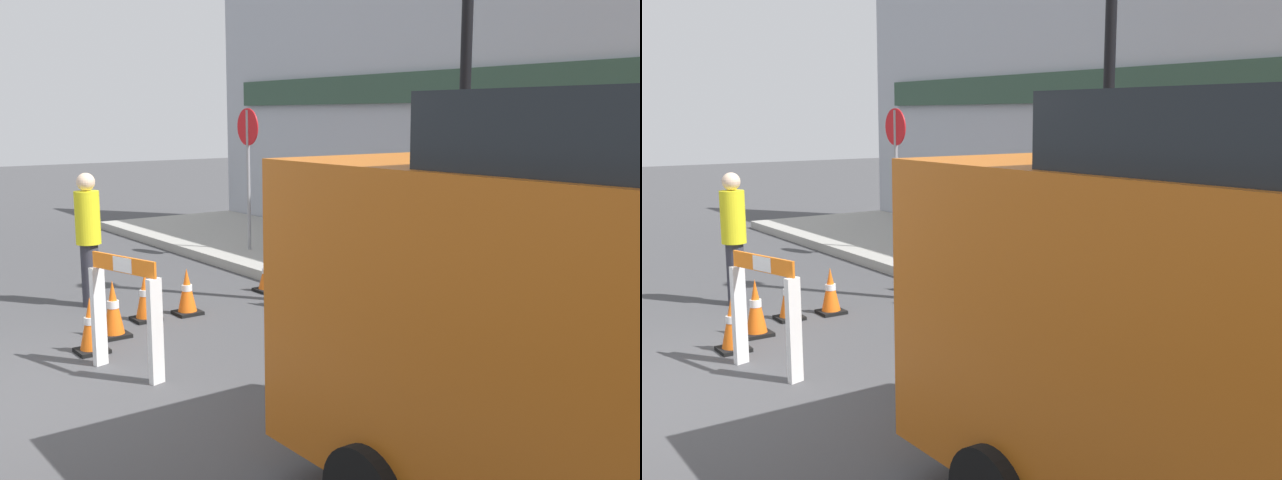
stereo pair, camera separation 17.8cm
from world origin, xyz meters
TOP-DOWN VIEW (x-y plane):
  - sidewalk_slab at (0.00, 6.05)m, footprint 18.00×3.10m
  - storefront_facade at (0.00, 7.67)m, footprint 18.00×0.22m
  - stop_sign at (-4.36, 5.30)m, footprint 0.60×0.06m
  - barricade_0 at (-0.21, 1.42)m, footprint 0.88×0.36m
  - barricade_1 at (-0.62, 4.35)m, footprint 0.73×0.33m
  - traffic_cone_0 at (-1.40, 1.76)m, footprint 0.30×0.30m
  - traffic_cone_1 at (-1.76, 2.82)m, footprint 0.30×0.30m
  - traffic_cone_2 at (-2.18, 4.22)m, footprint 0.30×0.30m
  - traffic_cone_3 at (-1.80, 2.31)m, footprint 0.30×0.30m
  - traffic_cone_4 at (1.83, 3.32)m, footprint 0.30×0.30m
  - traffic_cone_5 at (-1.02, 1.37)m, footprint 0.30×0.30m
  - person_worker at (-2.84, 2.05)m, footprint 0.40×0.40m
  - person_pedestrian at (1.39, 6.85)m, footprint 0.45×0.45m

SIDE VIEW (x-z plane):
  - sidewalk_slab at x=0.00m, z-range 0.00..0.15m
  - traffic_cone_2 at x=-2.18m, z-range -0.01..0.46m
  - traffic_cone_4 at x=1.83m, z-range -0.01..0.53m
  - traffic_cone_1 at x=-1.76m, z-range -0.01..0.55m
  - traffic_cone_3 at x=-1.80m, z-range -0.01..0.56m
  - traffic_cone_5 at x=-1.02m, z-range -0.01..0.56m
  - traffic_cone_0 at x=-1.40m, z-range -0.01..0.61m
  - barricade_1 at x=-0.62m, z-range 0.03..1.14m
  - barricade_0 at x=-0.21m, z-range 0.05..1.15m
  - person_worker at x=-2.84m, z-range 0.08..1.74m
  - person_pedestrian at x=1.39m, z-range 0.21..1.89m
  - stop_sign at x=-4.36m, z-range 0.54..2.86m
  - storefront_facade at x=0.00m, z-range 0.00..5.50m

